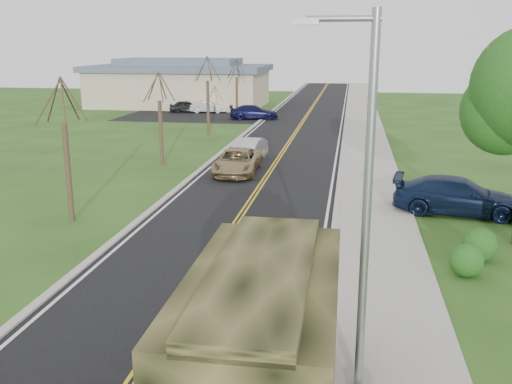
% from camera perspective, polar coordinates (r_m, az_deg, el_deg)
% --- Properties ---
extents(ground, '(160.00, 160.00, 0.00)m').
position_cam_1_polar(ground, '(14.56, -10.80, -15.98)').
color(ground, '#254416').
rests_on(ground, ground).
extents(road, '(8.00, 120.00, 0.01)m').
position_cam_1_polar(road, '(52.41, 4.36, 6.52)').
color(road, black).
rests_on(road, ground).
extents(curb_right, '(0.30, 120.00, 0.12)m').
position_cam_1_polar(curb_right, '(52.21, 8.92, 6.41)').
color(curb_right, '#9E998E').
rests_on(curb_right, ground).
extents(sidewalk_right, '(3.20, 120.00, 0.10)m').
position_cam_1_polar(sidewalk_right, '(52.22, 10.86, 6.32)').
color(sidewalk_right, '#9E998E').
rests_on(sidewalk_right, ground).
extents(curb_left, '(0.30, 120.00, 0.10)m').
position_cam_1_polar(curb_left, '(52.93, -0.15, 6.69)').
color(curb_left, '#9E998E').
rests_on(curb_left, ground).
extents(street_light, '(1.65, 0.22, 8.00)m').
position_cam_1_polar(street_light, '(11.57, 10.60, -0.24)').
color(street_light, gray).
rests_on(street_light, ground).
extents(bare_tree_a, '(1.93, 2.26, 6.08)m').
position_cam_1_polar(bare_tree_a, '(25.05, -18.37, 3.00)').
color(bare_tree_a, '#38281C').
rests_on(bare_tree_a, ground).
extents(bare_tree_b, '(1.83, 2.14, 5.73)m').
position_cam_1_polar(bare_tree_b, '(35.97, -9.52, 6.63)').
color(bare_tree_b, '#38281C').
rests_on(bare_tree_b, ground).
extents(bare_tree_c, '(2.04, 2.39, 6.42)m').
position_cam_1_polar(bare_tree_c, '(47.37, -4.83, 9.02)').
color(bare_tree_c, '#38281C').
rests_on(bare_tree_c, ground).
extents(bare_tree_d, '(1.88, 2.20, 5.91)m').
position_cam_1_polar(bare_tree_d, '(59.05, -1.94, 9.94)').
color(bare_tree_d, '#38281C').
rests_on(bare_tree_d, ground).
extents(commercial_building, '(25.50, 21.50, 5.65)m').
position_cam_1_polar(commercial_building, '(70.88, -7.58, 10.71)').
color(commercial_building, tan).
rests_on(commercial_building, ground).
extents(military_truck, '(2.65, 7.39, 3.67)m').
position_cam_1_polar(military_truck, '(11.10, 1.09, -13.57)').
color(military_truck, black).
rests_on(military_truck, ground).
extents(suv_champagne, '(2.54, 5.18, 1.42)m').
position_cam_1_polar(suv_champagne, '(33.18, -1.90, 3.06)').
color(suv_champagne, '#958054').
rests_on(suv_champagne, ground).
extents(sedan_silver, '(2.09, 4.63, 1.47)m').
position_cam_1_polar(sedan_silver, '(36.48, -0.88, 4.17)').
color(sedan_silver, '#B7B7BC').
rests_on(sedan_silver, ground).
extents(pickup_navy, '(5.90, 3.12, 1.63)m').
position_cam_1_polar(pickup_navy, '(26.76, 19.55, -0.38)').
color(pickup_navy, '#0E1A36').
rests_on(pickup_navy, ground).
extents(lot_car_dark, '(4.08, 2.64, 1.29)m').
position_cam_1_polar(lot_car_dark, '(64.00, -6.95, 8.49)').
color(lot_car_dark, black).
rests_on(lot_car_dark, ground).
extents(lot_car_silver, '(4.04, 1.92, 1.28)m').
position_cam_1_polar(lot_car_silver, '(63.30, -4.82, 8.47)').
color(lot_car_silver, '#AEAEB3').
rests_on(lot_car_silver, ground).
extents(lot_car_navy, '(5.18, 2.91, 1.42)m').
position_cam_1_polar(lot_car_navy, '(57.50, -0.22, 7.98)').
color(lot_car_navy, black).
rests_on(lot_car_navy, ground).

